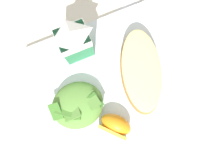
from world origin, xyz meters
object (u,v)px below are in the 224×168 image
(cheesy_pizza_bread, at_px, (140,70))
(orange_wedge_front, at_px, (115,125))
(white_plate, at_px, (112,85))
(green_salad_pile, at_px, (77,105))
(milk_carton, at_px, (74,41))

(cheesy_pizza_bread, height_order, orange_wedge_front, orange_wedge_front)
(white_plate, bearing_deg, green_salad_pile, -169.80)
(milk_carton, distance_m, orange_wedge_front, 0.18)
(orange_wedge_front, bearing_deg, white_plate, 72.07)
(green_salad_pile, bearing_deg, cheesy_pizza_bread, 6.91)
(white_plate, xyz_separation_m, cheesy_pizza_bread, (0.06, 0.00, 0.03))
(green_salad_pile, bearing_deg, orange_wedge_front, -50.27)
(white_plate, distance_m, milk_carton, 0.12)
(white_plate, xyz_separation_m, green_salad_pile, (-0.08, -0.01, 0.03))
(cheesy_pizza_bread, distance_m, milk_carton, 0.14)
(milk_carton, height_order, orange_wedge_front, milk_carton)
(cheesy_pizza_bread, bearing_deg, green_salad_pile, -173.09)
(white_plate, height_order, cheesy_pizza_bread, cheesy_pizza_bread)
(cheesy_pizza_bread, relative_size, green_salad_pile, 1.83)
(white_plate, relative_size, milk_carton, 2.55)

